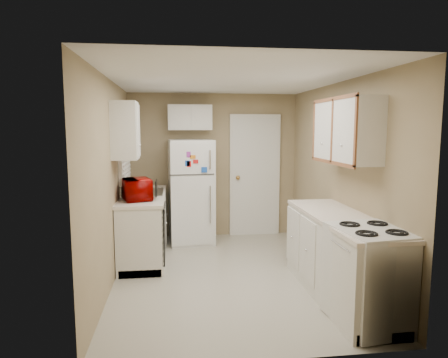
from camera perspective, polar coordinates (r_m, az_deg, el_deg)
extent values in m
plane|color=beige|center=(5.16, 0.71, -13.48)|extent=(3.80, 3.80, 0.00)
plane|color=white|center=(4.86, 0.75, 14.01)|extent=(3.80, 3.80, 0.00)
plane|color=#9D8966|center=(4.88, -15.78, -0.42)|extent=(3.80, 3.80, 0.00)
plane|color=#9D8966|center=(5.25, 16.06, 0.09)|extent=(3.80, 3.80, 0.00)
plane|color=#9D8966|center=(6.74, -1.48, 1.92)|extent=(2.80, 2.80, 0.00)
plane|color=#9D8966|center=(3.02, 5.67, -4.79)|extent=(2.80, 2.80, 0.00)
cube|color=silver|center=(5.86, -11.29, -6.48)|extent=(0.60, 1.80, 0.90)
cube|color=black|center=(5.26, -8.59, -7.57)|extent=(0.03, 0.58, 0.72)
cube|color=gray|center=(5.93, -11.29, -2.28)|extent=(0.54, 0.74, 0.16)
imported|color=#8A0200|center=(5.33, -12.32, -1.31)|extent=(0.55, 0.40, 0.33)
imported|color=silver|center=(6.32, -11.02, -0.40)|extent=(0.08, 0.08, 0.17)
cube|color=silver|center=(5.88, -14.01, 4.82)|extent=(0.10, 0.98, 1.08)
cube|color=silver|center=(5.04, -13.95, 6.73)|extent=(0.30, 0.45, 0.70)
cube|color=white|center=(6.38, -4.71, -1.81)|extent=(0.73, 0.71, 1.65)
cube|color=silver|center=(6.54, -4.90, 8.74)|extent=(0.70, 0.30, 0.40)
cube|color=white|center=(6.83, 4.42, 0.45)|extent=(0.86, 0.06, 2.08)
cube|color=silver|center=(4.57, 16.20, -10.61)|extent=(0.60, 2.00, 0.90)
cube|color=white|center=(4.05, 20.12, -13.03)|extent=(0.69, 0.81, 0.91)
cube|color=silver|center=(4.69, 17.03, 6.60)|extent=(0.30, 1.20, 0.70)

